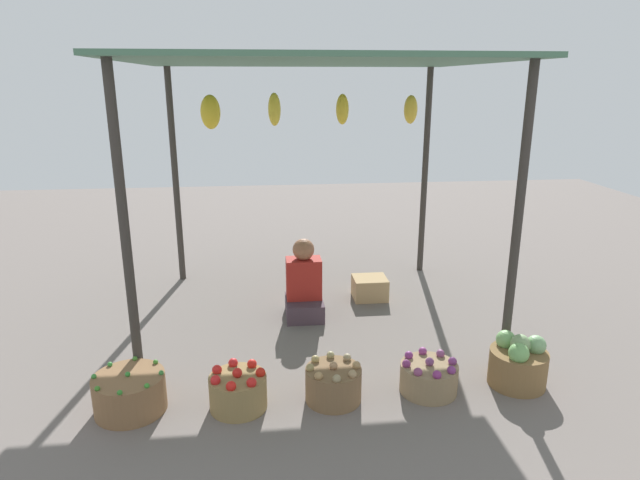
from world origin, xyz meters
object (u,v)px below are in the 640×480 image
(vendor_person, at_px, (304,287))
(basket_purple_onions, at_px, (429,377))
(basket_cabbages, at_px, (518,363))
(basket_red_tomatoes, at_px, (238,391))
(wooden_crate_near_vendor, at_px, (370,288))
(basket_potatoes, at_px, (333,383))
(basket_green_chilies, at_px, (130,393))

(vendor_person, xyz_separation_m, basket_purple_onions, (0.81, -1.46, -0.18))
(basket_cabbages, bearing_deg, basket_purple_onions, -178.18)
(basket_red_tomatoes, distance_m, wooden_crate_near_vendor, 2.30)
(basket_potatoes, distance_m, wooden_crate_near_vendor, 1.96)
(basket_red_tomatoes, height_order, wooden_crate_near_vendor, basket_red_tomatoes)
(basket_purple_onions, height_order, wooden_crate_near_vendor, basket_purple_onions)
(basket_red_tomatoes, height_order, basket_potatoes, basket_red_tomatoes)
(basket_potatoes, bearing_deg, basket_cabbages, 2.26)
(basket_cabbages, distance_m, wooden_crate_near_vendor, 1.96)
(vendor_person, bearing_deg, basket_cabbages, -43.59)
(basket_purple_onions, height_order, basket_cabbages, basket_cabbages)
(basket_green_chilies, bearing_deg, basket_cabbages, 0.65)
(wooden_crate_near_vendor, bearing_deg, vendor_person, -153.79)
(basket_red_tomatoes, xyz_separation_m, basket_purple_onions, (1.40, 0.06, -0.02))
(vendor_person, xyz_separation_m, basket_green_chilies, (-1.34, -1.47, -0.16))
(basket_purple_onions, relative_size, basket_cabbages, 0.99)
(vendor_person, relative_size, basket_purple_onions, 1.83)
(basket_cabbages, xyz_separation_m, wooden_crate_near_vendor, (-0.78, 1.80, -0.06))
(basket_purple_onions, relative_size, wooden_crate_near_vendor, 1.21)
(basket_green_chilies, relative_size, basket_red_tomatoes, 1.22)
(vendor_person, bearing_deg, basket_purple_onions, -60.95)
(vendor_person, height_order, basket_red_tomatoes, vendor_person)
(basket_red_tomatoes, height_order, basket_purple_onions, basket_red_tomatoes)
(basket_green_chilies, height_order, wooden_crate_near_vendor, basket_green_chilies)
(basket_potatoes, xyz_separation_m, basket_purple_onions, (0.72, 0.03, -0.02))
(basket_potatoes, relative_size, basket_purple_onions, 0.96)
(vendor_person, relative_size, wooden_crate_near_vendor, 2.21)
(basket_potatoes, height_order, wooden_crate_near_vendor, basket_potatoes)
(basket_green_chilies, relative_size, basket_potatoes, 1.22)
(basket_green_chilies, bearing_deg, wooden_crate_near_vendor, 41.48)
(basket_potatoes, bearing_deg, basket_purple_onions, 2.68)
(vendor_person, relative_size, basket_potatoes, 1.91)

